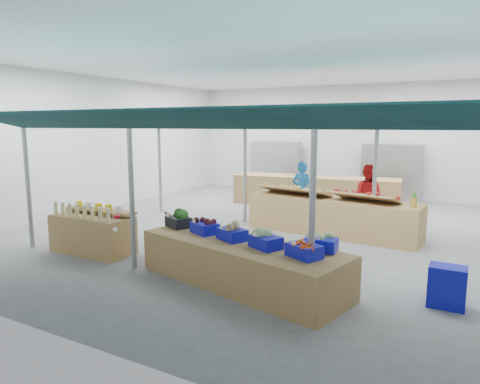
{
  "coord_description": "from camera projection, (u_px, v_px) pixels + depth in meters",
  "views": [
    {
      "loc": [
        4.51,
        -9.91,
        2.7
      ],
      "look_at": [
        -0.02,
        -1.6,
        1.21
      ],
      "focal_mm": 32.0,
      "sensor_mm": 36.0,
      "label": 1
    }
  ],
  "objects": [
    {
      "name": "floor",
      "position": [
        270.0,
        229.0,
        11.15
      ],
      "size": [
        13.0,
        13.0,
        0.0
      ],
      "primitive_type": "plane",
      "color": "slate",
      "rests_on": "ground"
    },
    {
      "name": "hall",
      "position": [
        292.0,
        127.0,
        11.98
      ],
      "size": [
        13.0,
        13.0,
        13.0
      ],
      "color": "silver",
      "rests_on": "ground"
    },
    {
      "name": "pole_grid",
      "position": [
        269.0,
        167.0,
        8.99
      ],
      "size": [
        10.0,
        4.6,
        3.0
      ],
      "color": "gray",
      "rests_on": "floor"
    },
    {
      "name": "awnings",
      "position": [
        269.0,
        121.0,
        8.84
      ],
      "size": [
        9.5,
        7.08,
        0.3
      ],
      "color": "#0B2930",
      "rests_on": "pole_grid"
    },
    {
      "name": "back_shelving_left",
      "position": [
        276.0,
        167.0,
        17.38
      ],
      "size": [
        2.0,
        0.5,
        2.0
      ],
      "primitive_type": "cube",
      "color": "#B23F33",
      "rests_on": "floor"
    },
    {
      "name": "back_shelving_right",
      "position": [
        391.0,
        173.0,
        15.25
      ],
      "size": [
        2.0,
        0.5,
        2.0
      ],
      "primitive_type": "cube",
      "color": "#B23F33",
      "rests_on": "floor"
    },
    {
      "name": "bottle_shelf",
      "position": [
        94.0,
        232.0,
        9.11
      ],
      "size": [
        1.79,
        1.1,
        1.08
      ],
      "rotation": [
        0.0,
        0.0,
        0.0
      ],
      "color": "olive",
      "rests_on": "floor"
    },
    {
      "name": "veg_counter",
      "position": [
        241.0,
        263.0,
        7.29
      ],
      "size": [
        3.96,
        2.08,
        0.73
      ],
      "primitive_type": "cube",
      "rotation": [
        0.0,
        0.0,
        -0.23
      ],
      "color": "olive",
      "rests_on": "floor"
    },
    {
      "name": "fruit_counter",
      "position": [
        332.0,
        216.0,
        10.6
      ],
      "size": [
        4.3,
        1.38,
        0.91
      ],
      "primitive_type": "cube",
      "rotation": [
        0.0,
        0.0,
        -0.09
      ],
      "color": "olive",
      "rests_on": "floor"
    },
    {
      "name": "far_counter",
      "position": [
        315.0,
        191.0,
        14.4
      ],
      "size": [
        5.57,
        1.8,
        0.98
      ],
      "primitive_type": "cube",
      "rotation": [
        0.0,
        0.0,
        0.13
      ],
      "color": "olive",
      "rests_on": "floor"
    },
    {
      "name": "crate_stack",
      "position": [
        447.0,
        287.0,
        6.37
      ],
      "size": [
        0.52,
        0.37,
        0.63
      ],
      "primitive_type": "cube",
      "rotation": [
        0.0,
        0.0,
        -0.0
      ],
      "color": "#1013B1",
      "rests_on": "floor"
    },
    {
      "name": "vendor_left",
      "position": [
        302.0,
        191.0,
        12.06
      ],
      "size": [
        0.65,
        0.46,
        1.69
      ],
      "primitive_type": "imported",
      "rotation": [
        0.0,
        0.0,
        3.05
      ],
      "color": "#1961A3",
      "rests_on": "floor"
    },
    {
      "name": "vendor_right",
      "position": [
        367.0,
        196.0,
        11.21
      ],
      "size": [
        0.88,
        0.71,
        1.69
      ],
      "primitive_type": "imported",
      "rotation": [
        0.0,
        0.0,
        3.05
      ],
      "color": "red",
      "rests_on": "floor"
    },
    {
      "name": "crate_broccoli",
      "position": [
        178.0,
        219.0,
        8.28
      ],
      "size": [
        0.6,
        0.53,
        0.35
      ],
      "rotation": [
        0.0,
        0.0,
        -0.46
      ],
      "color": "black",
      "rests_on": "veg_counter"
    },
    {
      "name": "crate_beets",
      "position": [
        205.0,
        226.0,
        7.8
      ],
      "size": [
        0.6,
        0.53,
        0.29
      ],
      "rotation": [
        0.0,
        0.0,
        -0.46
      ],
      "color": "#1013B1",
      "rests_on": "veg_counter"
    },
    {
      "name": "crate_celeriac",
      "position": [
        232.0,
        232.0,
        7.35
      ],
      "size": [
        0.6,
        0.53,
        0.31
      ],
      "rotation": [
        0.0,
        0.0,
        -0.46
      ],
      "color": "#1013B1",
      "rests_on": "veg_counter"
    },
    {
      "name": "crate_cabbage",
      "position": [
        266.0,
        238.0,
        6.86
      ],
      "size": [
        0.6,
        0.53,
        0.35
      ],
      "rotation": [
        0.0,
        0.0,
        -0.46
      ],
      "color": "#1013B1",
      "rests_on": "veg_counter"
    },
    {
      "name": "crate_carrots",
      "position": [
        304.0,
        250.0,
        6.39
      ],
      "size": [
        0.6,
        0.53,
        0.29
      ],
      "rotation": [
        0.0,
        0.0,
        -0.46
      ],
      "color": "#1013B1",
      "rests_on": "veg_counter"
    },
    {
      "name": "sparrow",
      "position": [
        168.0,
        214.0,
        8.27
      ],
      "size": [
        0.12,
        0.09,
        0.11
      ],
      "rotation": [
        0.0,
        0.0,
        -0.46
      ],
      "color": "brown",
      "rests_on": "crate_broccoli"
    },
    {
      "name": "pole_ribbon",
      "position": [
        117.0,
        218.0,
        7.53
      ],
      "size": [
        0.12,
        0.12,
        0.28
      ],
      "color": "red",
      "rests_on": "pole_grid"
    },
    {
      "name": "apple_heap_yellow",
      "position": [
        294.0,
        189.0,
        10.97
      ],
      "size": [
        1.99,
        1.02,
        0.27
      ],
      "rotation": [
        0.0,
        0.0,
        -0.18
      ],
      "color": "#997247",
      "rests_on": "fruit_counter"
    },
    {
      "name": "apple_heap_red",
      "position": [
        366.0,
        195.0,
        9.95
      ],
      "size": [
        1.6,
        0.95,
        0.27
      ],
      "rotation": [
        0.0,
        0.0,
        -0.18
      ],
      "color": "#997247",
      "rests_on": "fruit_counter"
    },
    {
      "name": "pineapple",
      "position": [
        414.0,
        199.0,
        9.37
      ],
      "size": [
        0.14,
        0.14,
        0.39
      ],
      "rotation": [
        0.0,
        0.0,
        -0.18
      ],
      "color": "#8C6019",
      "rests_on": "fruit_counter"
    },
    {
      "name": "crate_extra",
      "position": [
        321.0,
        241.0,
        6.73
      ],
      "size": [
        0.52,
        0.42,
        0.32
      ],
      "rotation": [
        0.0,
        0.0,
        0.06
      ],
      "color": "#1013B1",
      "rests_on": "veg_counter"
    }
  ]
}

